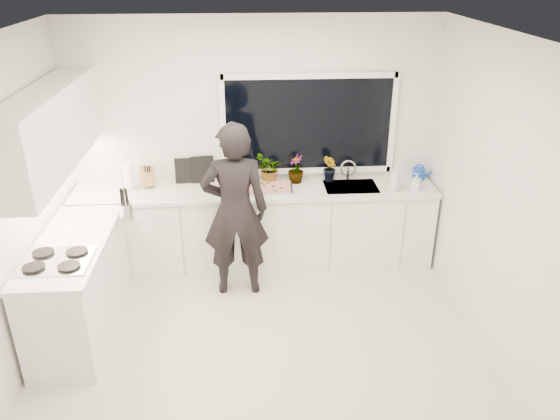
{
  "coord_description": "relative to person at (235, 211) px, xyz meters",
  "views": [
    {
      "loc": [
        -0.1,
        -4.03,
        3.23
      ],
      "look_at": [
        0.2,
        0.4,
        1.15
      ],
      "focal_mm": 35.0,
      "sensor_mm": 36.0,
      "label": 1
    }
  ],
  "objects": [
    {
      "name": "floor",
      "position": [
        0.22,
        -0.9,
        -0.93
      ],
      "size": [
        4.0,
        3.5,
        0.02
      ],
      "primitive_type": "cube",
      "color": "beige",
      "rests_on": "ground"
    },
    {
      "name": "wall_back",
      "position": [
        0.22,
        0.86,
        0.43
      ],
      "size": [
        4.0,
        0.02,
        2.7
      ],
      "primitive_type": "cube",
      "color": "white",
      "rests_on": "ground"
    },
    {
      "name": "wall_left",
      "position": [
        -1.79,
        -0.9,
        0.43
      ],
      "size": [
        0.02,
        3.5,
        2.7
      ],
      "primitive_type": "cube",
      "color": "white",
      "rests_on": "ground"
    },
    {
      "name": "wall_right",
      "position": [
        2.23,
        -0.9,
        0.43
      ],
      "size": [
        0.02,
        3.5,
        2.7
      ],
      "primitive_type": "cube",
      "color": "white",
      "rests_on": "ground"
    },
    {
      "name": "ceiling",
      "position": [
        0.22,
        -0.9,
        1.79
      ],
      "size": [
        4.0,
        3.5,
        0.02
      ],
      "primitive_type": "cube",
      "color": "white",
      "rests_on": "wall_back"
    },
    {
      "name": "window",
      "position": [
        0.82,
        0.82,
        0.63
      ],
      "size": [
        1.8,
        0.02,
        1.0
      ],
      "primitive_type": "cube",
      "color": "black",
      "rests_on": "wall_back"
    },
    {
      "name": "base_cabinets_back",
      "position": [
        0.22,
        0.55,
        -0.48
      ],
      "size": [
        3.92,
        0.58,
        0.88
      ],
      "primitive_type": "cube",
      "color": "white",
      "rests_on": "floor"
    },
    {
      "name": "base_cabinets_left",
      "position": [
        -1.45,
        -0.55,
        -0.48
      ],
      "size": [
        0.58,
        1.6,
        0.88
      ],
      "primitive_type": "cube",
      "color": "white",
      "rests_on": "floor"
    },
    {
      "name": "countertop_back",
      "position": [
        0.22,
        0.54,
        -0.02
      ],
      "size": [
        3.94,
        0.62,
        0.04
      ],
      "primitive_type": "cube",
      "color": "silver",
      "rests_on": "base_cabinets_back"
    },
    {
      "name": "countertop_left",
      "position": [
        -1.45,
        -0.55,
        -0.02
      ],
      "size": [
        0.62,
        1.6,
        0.04
      ],
      "primitive_type": "cube",
      "color": "silver",
      "rests_on": "base_cabinets_left"
    },
    {
      "name": "upper_cabinets",
      "position": [
        -1.57,
        -0.2,
        0.93
      ],
      "size": [
        0.34,
        2.1,
        0.7
      ],
      "primitive_type": "cube",
      "color": "white",
      "rests_on": "wall_left"
    },
    {
      "name": "sink",
      "position": [
        1.27,
        0.55,
        -0.05
      ],
      "size": [
        0.58,
        0.42,
        0.14
      ],
      "primitive_type": "cube",
      "color": "silver",
      "rests_on": "countertop_back"
    },
    {
      "name": "faucet",
      "position": [
        1.27,
        0.75,
        0.11
      ],
      "size": [
        0.03,
        0.03,
        0.22
      ],
      "primitive_type": "cylinder",
      "color": "silver",
      "rests_on": "countertop_back"
    },
    {
      "name": "stovetop",
      "position": [
        -1.47,
        -0.9,
        0.02
      ],
      "size": [
        0.56,
        0.48,
        0.03
      ],
      "primitive_type": "cube",
      "color": "black",
      "rests_on": "countertop_left"
    },
    {
      "name": "person",
      "position": [
        0.0,
        0.0,
        0.0
      ],
      "size": [
        0.68,
        0.45,
        1.83
      ],
      "primitive_type": "imported",
      "rotation": [
        0.0,
        0.0,
        3.16
      ],
      "color": "black",
      "rests_on": "floor"
    },
    {
      "name": "pizza_tray",
      "position": [
        0.37,
        0.52,
        0.02
      ],
      "size": [
        0.51,
        0.39,
        0.03
      ],
      "primitive_type": "cube",
      "rotation": [
        0.0,
        0.0,
        -0.05
      ],
      "color": "#B0B0B4",
      "rests_on": "countertop_back"
    },
    {
      "name": "pizza",
      "position": [
        0.37,
        0.52,
        0.03
      ],
      "size": [
        0.46,
        0.34,
        0.01
      ],
      "primitive_type": "cube",
      "rotation": [
        0.0,
        0.0,
        -0.05
      ],
      "color": "red",
      "rests_on": "pizza_tray"
    },
    {
      "name": "watering_can",
      "position": [
        2.07,
        0.71,
        0.07
      ],
      "size": [
        0.16,
        0.16,
        0.13
      ],
      "primitive_type": "cylinder",
      "rotation": [
        0.0,
        0.0,
        0.13
      ],
      "color": "blue",
      "rests_on": "countertop_back"
    },
    {
      "name": "paper_towel_roll",
      "position": [
        -1.14,
        0.65,
        0.13
      ],
      "size": [
        0.12,
        0.12,
        0.26
      ],
      "primitive_type": "cylinder",
      "rotation": [
        0.0,
        0.0,
        0.05
      ],
      "color": "white",
      "rests_on": "countertop_back"
    },
    {
      "name": "knife_block",
      "position": [
        -0.95,
        0.69,
        0.11
      ],
      "size": [
        0.16,
        0.14,
        0.22
      ],
      "primitive_type": "cube",
      "rotation": [
        0.0,
        0.0,
        0.36
      ],
      "color": "#9F674A",
      "rests_on": "countertop_back"
    },
    {
      "name": "utensil_crock",
      "position": [
        -1.04,
        -0.1,
        0.08
      ],
      "size": [
        0.14,
        0.14,
        0.16
      ],
      "primitive_type": "cylinder",
      "rotation": [
        0.0,
        0.0,
        0.11
      ],
      "color": "#B3B3B7",
      "rests_on": "countertop_left"
    },
    {
      "name": "picture_frame_large",
      "position": [
        -0.55,
        0.79,
        0.14
      ],
      "size": [
        0.22,
        0.04,
        0.28
      ],
      "primitive_type": "cube",
      "rotation": [
        0.0,
        0.0,
        0.08
      ],
      "color": "black",
      "rests_on": "countertop_back"
    },
    {
      "name": "picture_frame_small",
      "position": [
        -0.36,
        0.79,
        0.15
      ],
      "size": [
        0.25,
        0.05,
        0.3
      ],
      "primitive_type": "cube",
      "rotation": [
        0.0,
        0.0,
        0.12
      ],
      "color": "black",
      "rests_on": "countertop_back"
    },
    {
      "name": "herb_plants",
      "position": [
        0.51,
        0.71,
        0.16
      ],
      "size": [
        1.16,
        0.37,
        0.33
      ],
      "color": "#26662D",
      "rests_on": "countertop_back"
    },
    {
      "name": "soap_bottles",
      "position": [
        1.77,
        0.4,
        0.14
      ],
      "size": [
        0.37,
        0.15,
        0.29
      ],
      "color": "#D8BF66",
      "rests_on": "countertop_back"
    }
  ]
}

